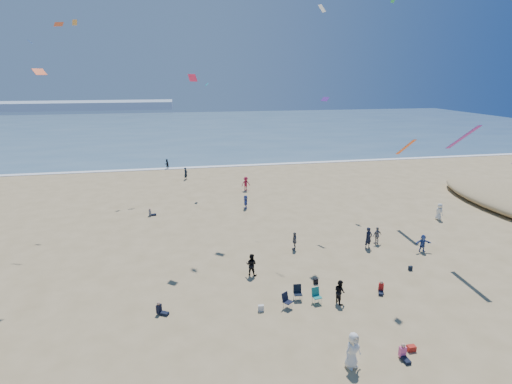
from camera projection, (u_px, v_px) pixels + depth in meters
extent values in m
plane|color=tan|center=(248.00, 351.00, 21.29)|extent=(220.00, 220.00, 0.00)
cube|color=#476B84|center=(189.00, 128.00, 110.77)|extent=(220.00, 100.00, 0.06)
cube|color=white|center=(199.00, 167.00, 63.67)|extent=(220.00, 1.20, 0.08)
cube|color=#7A8EA8|center=(41.00, 106.00, 169.96)|extent=(110.00, 20.00, 3.20)
imported|color=black|center=(368.00, 238.00, 33.70)|extent=(0.79, 0.64, 1.87)
imported|color=#354E93|center=(423.00, 243.00, 33.13)|extent=(1.41, 0.57, 1.48)
imported|color=black|center=(251.00, 265.00, 29.16)|extent=(1.03, 0.95, 1.69)
imported|color=black|center=(186.00, 174.00, 56.09)|extent=(0.69, 0.75, 1.73)
imported|color=silver|center=(439.00, 212.00, 40.42)|extent=(0.72, 0.94, 1.72)
imported|color=#3A4C9F|center=(246.00, 202.00, 43.92)|extent=(0.61, 1.43, 1.50)
imported|color=silver|center=(353.00, 350.00, 19.89)|extent=(1.10, 0.91, 1.93)
imported|color=black|center=(167.00, 164.00, 62.56)|extent=(0.95, 0.94, 1.55)
imported|color=black|center=(340.00, 292.00, 25.60)|extent=(0.76, 0.90, 1.61)
imported|color=maroon|center=(246.00, 184.00, 50.78)|extent=(1.26, 0.88, 1.78)
imported|color=slate|center=(377.00, 235.00, 34.66)|extent=(0.96, 0.57, 1.53)
imported|color=slate|center=(294.00, 241.00, 33.45)|extent=(0.60, 0.99, 1.58)
cube|color=silver|center=(261.00, 308.00, 24.86)|extent=(0.35, 0.20, 0.40)
cube|color=black|center=(316.00, 281.00, 28.13)|extent=(0.30, 0.22, 0.38)
cube|color=#B02219|center=(411.00, 348.00, 21.28)|extent=(0.45, 0.30, 0.30)
cube|color=black|center=(410.00, 268.00, 30.07)|extent=(0.28, 0.18, 0.34)
cube|color=#0EB9ED|center=(207.00, 84.00, 48.85)|extent=(0.49, 0.74, 0.32)
cube|color=#E15121|center=(59.00, 24.00, 35.22)|extent=(0.89, 0.55, 0.39)
cube|color=#FFA23B|center=(75.00, 22.00, 38.94)|extent=(0.54, 0.35, 0.55)
cube|color=blue|center=(30.00, 42.00, 35.25)|extent=(0.47, 0.62, 0.32)
cube|color=white|center=(322.00, 8.00, 33.33)|extent=(0.56, 0.65, 0.57)
cube|color=#5A2999|center=(325.00, 99.00, 36.95)|extent=(0.64, 0.86, 0.38)
cube|color=#D21E4C|center=(193.00, 78.00, 31.40)|extent=(0.74, 0.69, 0.57)
cube|color=#F73406|center=(39.00, 72.00, 26.93)|extent=(0.86, 0.91, 0.42)
cube|color=#832490|center=(463.00, 137.00, 30.04)|extent=(0.35, 3.14, 2.21)
cube|color=#EC5218|center=(406.00, 147.00, 37.88)|extent=(0.35, 2.64, 1.87)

